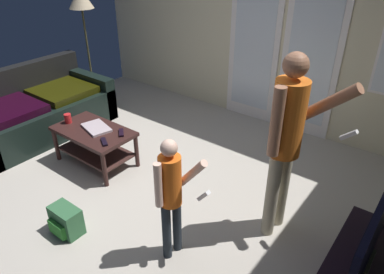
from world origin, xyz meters
The scene contains 13 objects.
ground_plane centered at (0.00, 0.00, -0.01)m, with size 5.28×4.67×0.02m, color #B1A99D.
wall_back_with_doors centered at (0.11, 2.30, 1.37)m, with size 5.28×0.09×2.84m.
leather_couch centered at (-1.90, 0.08, 0.30)m, with size 0.97×1.89×0.85m.
coffee_table centered at (-0.67, 0.05, 0.32)m, with size 0.93×0.54×0.44m.
flat_screen_tv centered at (2.30, -0.15, 0.79)m, with size 0.08×1.23×0.68m.
person_adult centered at (1.48, 0.33, 0.99)m, with size 0.63×0.45×1.65m.
person_child centered at (0.94, -0.46, 0.66)m, with size 0.39×0.30×1.11m.
floor_lamp centered at (-2.25, 1.29, 1.50)m, with size 0.36×0.36×1.73m.
backpack centered at (0.01, -0.86, 0.13)m, with size 0.29×0.21×0.27m.
laptop_closed centered at (-0.66, 0.09, 0.46)m, with size 0.36×0.23×0.03m, color #BBA9B0.
cup_near_edge centered at (-1.04, -0.01, 0.50)m, with size 0.08×0.08×0.11m, color red.
tv_remote_black centered at (-0.35, 0.19, 0.45)m, with size 0.17×0.05×0.02m, color black.
dvd_remote_slim centered at (-0.34, -0.06, 0.45)m, with size 0.17×0.05×0.02m, color black.
Camera 1 is at (2.38, -2.09, 2.37)m, focal length 33.29 mm.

